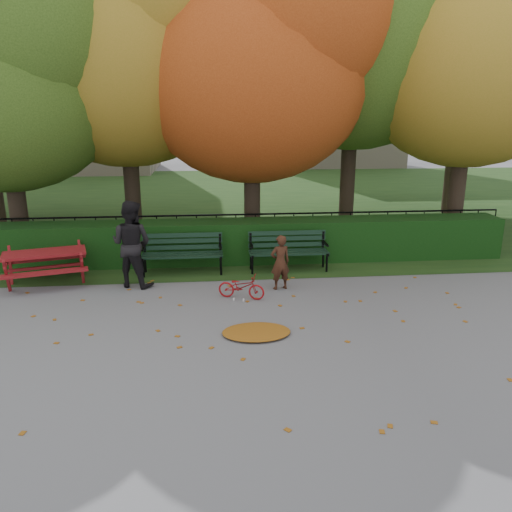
{
  "coord_description": "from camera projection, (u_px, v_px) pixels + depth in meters",
  "views": [
    {
      "loc": [
        -0.7,
        -7.21,
        3.46
      ],
      "look_at": [
        0.14,
        1.4,
        1.0
      ],
      "focal_mm": 35.0,
      "sensor_mm": 36.0,
      "label": 1
    }
  ],
  "objects": [
    {
      "name": "ground",
      "position": [
        256.0,
        341.0,
        7.91
      ],
      "size": [
        90.0,
        90.0,
        0.0
      ],
      "primitive_type": "plane",
      "color": "slate",
      "rests_on": "ground"
    },
    {
      "name": "grass_strip",
      "position": [
        224.0,
        198.0,
        21.31
      ],
      "size": [
        90.0,
        90.0,
        0.0
      ],
      "primitive_type": "plane",
      "color": "#183412",
      "rests_on": "ground"
    },
    {
      "name": "building_left",
      "position": [
        65.0,
        44.0,
        29.91
      ],
      "size": [
        10.0,
        7.0,
        15.0
      ],
      "primitive_type": "cube",
      "color": "tan",
      "rests_on": "ground"
    },
    {
      "name": "building_right",
      "position": [
        333.0,
        75.0,
        33.82
      ],
      "size": [
        9.0,
        6.0,
        12.0
      ],
      "primitive_type": "cube",
      "color": "tan",
      "rests_on": "ground"
    },
    {
      "name": "hedge",
      "position": [
        238.0,
        241.0,
        12.08
      ],
      "size": [
        13.0,
        0.9,
        1.0
      ],
      "primitive_type": "cube",
      "color": "black",
      "rests_on": "ground"
    },
    {
      "name": "iron_fence",
      "position": [
        236.0,
        232.0,
        12.84
      ],
      "size": [
        14.0,
        0.04,
        1.02
      ],
      "color": "black",
      "rests_on": "ground"
    },
    {
      "name": "tree_a",
      "position": [
        10.0,
        67.0,
        11.53
      ],
      "size": [
        5.88,
        5.6,
        7.48
      ],
      "color": "black",
      "rests_on": "ground"
    },
    {
      "name": "tree_b",
      "position": [
        135.0,
        35.0,
        12.66
      ],
      "size": [
        6.72,
        6.4,
        8.79
      ],
      "color": "black",
      "rests_on": "ground"
    },
    {
      "name": "tree_c",
      "position": [
        266.0,
        57.0,
        12.38
      ],
      "size": [
        6.3,
        6.0,
        8.0
      ],
      "color": "black",
      "rests_on": "ground"
    },
    {
      "name": "tree_d",
      "position": [
        372.0,
        18.0,
        13.56
      ],
      "size": [
        7.14,
        6.8,
        9.58
      ],
      "color": "black",
      "rests_on": "ground"
    },
    {
      "name": "tree_e",
      "position": [
        489.0,
        48.0,
        12.65
      ],
      "size": [
        6.09,
        5.8,
        8.16
      ],
      "color": "black",
      "rests_on": "ground"
    },
    {
      "name": "tree_g",
      "position": [
        477.0,
        55.0,
        16.56
      ],
      "size": [
        6.3,
        6.0,
        8.55
      ],
      "color": "black",
      "rests_on": "ground"
    },
    {
      "name": "bench_left",
      "position": [
        182.0,
        250.0,
        11.19
      ],
      "size": [
        1.8,
        0.57,
        0.88
      ],
      "color": "black",
      "rests_on": "ground"
    },
    {
      "name": "bench_right",
      "position": [
        288.0,
        248.0,
        11.42
      ],
      "size": [
        1.8,
        0.57,
        0.88
      ],
      "color": "black",
      "rests_on": "ground"
    },
    {
      "name": "picnic_table",
      "position": [
        45.0,
        259.0,
        10.44
      ],
      "size": [
        1.93,
        1.71,
        0.8
      ],
      "rotation": [
        0.0,
        0.0,
        0.27
      ],
      "color": "maroon",
      "rests_on": "ground"
    },
    {
      "name": "leaf_pile",
      "position": [
        256.0,
        332.0,
        8.15
      ],
      "size": [
        1.17,
        0.85,
        0.08
      ],
      "primitive_type": "ellipsoid",
      "rotation": [
        0.0,
        0.0,
        0.06
      ],
      "color": "brown",
      "rests_on": "ground"
    },
    {
      "name": "leaf_scatter",
      "position": [
        254.0,
        333.0,
        8.2
      ],
      "size": [
        9.0,
        5.7,
        0.01
      ],
      "primitive_type": null,
      "color": "brown",
      "rests_on": "ground"
    },
    {
      "name": "child",
      "position": [
        280.0,
        262.0,
        10.12
      ],
      "size": [
        0.47,
        0.36,
        1.14
      ],
      "primitive_type": "imported",
      "rotation": [
        0.0,
        0.0,
        3.38
      ],
      "color": "#3A1E12",
      "rests_on": "ground"
    },
    {
      "name": "adult",
      "position": [
        132.0,
        244.0,
        10.23
      ],
      "size": [
        1.07,
        0.97,
        1.8
      ],
      "primitive_type": "imported",
      "rotation": [
        0.0,
        0.0,
        2.75
      ],
      "color": "black",
      "rests_on": "ground"
    },
    {
      "name": "bicycle",
      "position": [
        241.0,
        287.0,
        9.67
      ],
      "size": [
        0.98,
        0.62,
        0.49
      ],
      "primitive_type": "imported",
      "rotation": [
        0.0,
        0.0,
        1.22
      ],
      "color": "maroon",
      "rests_on": "ground"
    }
  ]
}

